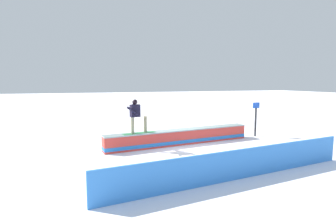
# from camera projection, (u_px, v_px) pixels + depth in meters

# --- Properties ---
(ground_plane) EXTENTS (120.00, 120.00, 0.00)m
(ground_plane) POSITION_uv_depth(u_px,v_px,m) (181.00, 144.00, 12.29)
(ground_plane) COLOR white
(grind_box) EXTENTS (7.15, 1.43, 0.69)m
(grind_box) POSITION_uv_depth(u_px,v_px,m) (181.00, 138.00, 12.25)
(grind_box) COLOR red
(grind_box) RESTS_ON ground_plane
(snowboarder) EXTENTS (1.49, 0.60, 1.45)m
(snowboarder) POSITION_uv_depth(u_px,v_px,m) (136.00, 115.00, 11.19)
(snowboarder) COLOR #30834A
(snowboarder) RESTS_ON grind_box
(safety_fence) EXTENTS (8.69, 1.10, 0.90)m
(safety_fence) POSITION_uv_depth(u_px,v_px,m) (239.00, 164.00, 7.85)
(safety_fence) COLOR #3681E1
(safety_fence) RESTS_ON ground_plane
(trail_marker) EXTENTS (0.40, 0.10, 1.79)m
(trail_marker) POSITION_uv_depth(u_px,v_px,m) (256.00, 118.00, 14.00)
(trail_marker) COLOR #262628
(trail_marker) RESTS_ON ground_plane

